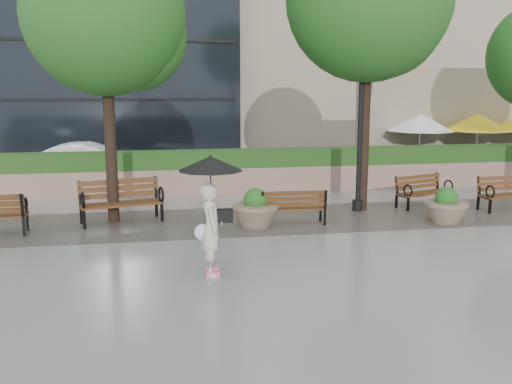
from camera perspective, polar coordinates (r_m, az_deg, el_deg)
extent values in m
plane|color=gray|center=(11.73, 5.76, -6.08)|extent=(100.00, 100.00, 0.00)
cube|color=#383330|center=(14.54, 2.59, -2.73)|extent=(28.00, 3.20, 0.01)
cube|color=#A17868|center=(18.31, -0.09, 1.33)|extent=(24.00, 0.80, 0.80)
cube|color=#1E4316|center=(18.22, -0.09, 3.43)|extent=(24.00, 0.75, 0.55)
cube|color=tan|center=(24.35, 21.38, 6.71)|extent=(10.00, 0.60, 4.00)
cube|color=#1E4316|center=(22.37, 22.91, 2.32)|extent=(8.00, 0.50, 0.90)
cube|color=black|center=(22.28, -1.84, 1.97)|extent=(40.00, 7.00, 0.00)
torus|color=black|center=(14.22, -22.03, -1.23)|extent=(0.07, 0.38, 0.38)
cube|color=#583319|center=(14.40, -13.27, -1.17)|extent=(2.07, 1.07, 0.06)
cube|color=#583319|center=(14.64, -13.56, 0.37)|extent=(1.96, 0.62, 0.47)
cube|color=black|center=(14.48, -13.26, -2.05)|extent=(2.10, 1.17, 0.51)
torus|color=black|center=(14.03, -16.91, -0.83)|extent=(0.15, 0.41, 0.41)
torus|color=black|center=(14.37, -9.48, -0.25)|extent=(0.15, 0.41, 0.41)
cube|color=#583319|center=(13.98, 3.61, -1.63)|extent=(1.65, 0.56, 0.05)
cube|color=#583319|center=(13.68, 3.82, -0.71)|extent=(1.63, 0.19, 0.38)
cube|color=black|center=(14.00, 3.62, -2.41)|extent=(1.65, 0.65, 0.42)
torus|color=black|center=(14.27, 6.53, -0.76)|extent=(0.06, 0.34, 0.33)
torus|color=black|center=(13.99, 0.40, -0.92)|extent=(0.06, 0.34, 0.33)
cube|color=#583319|center=(16.59, 16.44, -0.09)|extent=(1.71, 1.01, 0.05)
cube|color=#583319|center=(16.71, 15.87, 1.00)|extent=(1.58, 0.65, 0.38)
cube|color=black|center=(16.64, 16.34, -0.72)|extent=(1.74, 1.09, 0.42)
torus|color=black|center=(15.90, 14.95, 0.14)|extent=(0.15, 0.33, 0.34)
torus|color=black|center=(17.01, 18.69, 0.60)|extent=(0.15, 0.33, 0.34)
cube|color=#583319|center=(16.96, 24.08, -0.29)|extent=(1.77, 0.72, 0.05)
cube|color=#583319|center=(17.11, 23.58, 0.84)|extent=(1.72, 0.33, 0.40)
cube|color=black|center=(17.02, 23.97, -0.93)|extent=(1.78, 0.82, 0.44)
torus|color=black|center=(16.29, 22.37, 0.03)|extent=(0.09, 0.36, 0.35)
cylinder|color=#7F6B56|center=(13.71, -0.03, -1.43)|extent=(1.12, 1.12, 0.09)
sphere|color=#164E18|center=(13.68, -0.03, -0.80)|extent=(0.58, 0.58, 0.58)
cylinder|color=#7F6B56|center=(14.85, 18.48, -1.13)|extent=(1.07, 1.07, 0.09)
sphere|color=#164E18|center=(14.82, 18.51, -0.57)|extent=(0.55, 0.55, 0.55)
cylinder|color=black|center=(15.42, 10.35, 6.10)|extent=(0.12, 0.12, 4.37)
cylinder|color=black|center=(15.71, 10.11, -1.33)|extent=(0.28, 0.28, 0.30)
sphere|color=black|center=(15.42, 10.64, 14.41)|extent=(0.24, 0.24, 0.24)
cylinder|color=black|center=(14.35, -14.42, 6.17)|extent=(0.28, 0.28, 4.66)
sphere|color=#164E18|center=(14.41, -14.93, 16.78)|extent=(3.80, 3.80, 3.80)
sphere|color=#164E18|center=(14.63, -12.31, 14.96)|extent=(2.66, 2.66, 2.66)
cylinder|color=black|center=(15.54, 10.82, 7.61)|extent=(0.28, 0.28, 5.18)
sphere|color=#164E18|center=(16.11, 12.83, 16.34)|extent=(2.99, 2.99, 2.99)
cylinder|color=black|center=(22.18, 15.88, 1.65)|extent=(0.40, 0.40, 0.10)
cylinder|color=#99999E|center=(22.05, 16.02, 4.34)|extent=(0.06, 0.06, 2.20)
cone|color=white|center=(21.97, 16.14, 6.67)|extent=(2.50, 2.50, 0.60)
cylinder|color=black|center=(22.99, 20.99, 1.65)|extent=(0.40, 0.40, 0.10)
cylinder|color=#99999E|center=(22.86, 21.17, 4.25)|extent=(0.06, 0.06, 2.20)
cone|color=yellow|center=(22.79, 21.32, 6.50)|extent=(2.50, 2.50, 0.60)
imported|color=white|center=(20.82, -16.23, 2.83)|extent=(4.26, 1.74, 1.37)
imported|color=beige|center=(10.21, -4.46, -3.41)|extent=(0.47, 0.66, 1.78)
cube|color=#F2598C|center=(10.56, -4.44, -7.72)|extent=(0.12, 0.25, 0.09)
cube|color=#F2598C|center=(10.31, -4.35, -8.17)|extent=(0.12, 0.25, 0.09)
cube|color=black|center=(10.23, -3.26, -2.40)|extent=(0.12, 0.34, 0.25)
sphere|color=white|center=(10.45, -5.35, -4.04)|extent=(0.31, 0.31, 0.31)
cylinder|color=black|center=(10.12, -4.54, 0.33)|extent=(0.02, 0.02, 0.95)
cone|color=black|center=(10.05, -4.57, 2.83)|extent=(1.16, 1.16, 0.25)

